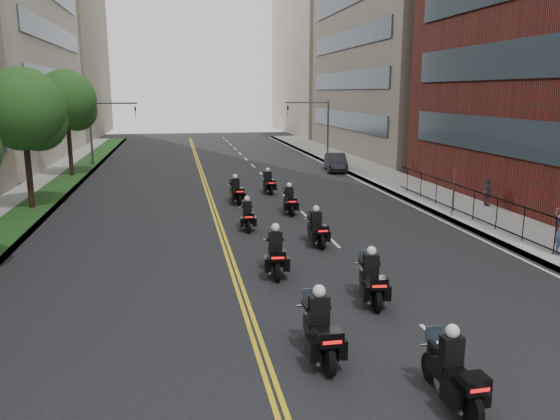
# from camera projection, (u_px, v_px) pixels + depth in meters

# --- Properties ---
(sidewalk_right) EXTENTS (4.00, 90.00, 0.15)m
(sidewalk_right) POSITION_uv_depth(u_px,v_px,m) (421.00, 192.00, 34.97)
(sidewalk_right) COLOR gray
(sidewalk_right) RESTS_ON ground
(sidewalk_left) EXTENTS (4.00, 90.00, 0.15)m
(sidewalk_left) POSITION_uv_depth(u_px,v_px,m) (22.00, 206.00, 30.61)
(sidewalk_left) COLOR gray
(sidewalk_left) RESTS_ON ground
(grass_strip) EXTENTS (2.00, 90.00, 0.04)m
(grass_strip) POSITION_uv_depth(u_px,v_px,m) (37.00, 204.00, 30.73)
(grass_strip) COLOR #183814
(grass_strip) RESTS_ON sidewalk_left
(building_right_tan) EXTENTS (15.11, 28.00, 30.00)m
(building_right_tan) POSITION_uv_depth(u_px,v_px,m) (418.00, 5.00, 55.59)
(building_right_tan) COLOR #746455
(building_right_tan) RESTS_ON ground
(building_right_far) EXTENTS (15.00, 28.00, 26.00)m
(building_right_far) POSITION_uv_depth(u_px,v_px,m) (335.00, 48.00, 84.82)
(building_right_far) COLOR #AE9F8D
(building_right_far) RESTS_ON ground
(building_left_far) EXTENTS (16.00, 28.00, 26.00)m
(building_left_far) POSITION_uv_depth(u_px,v_px,m) (38.00, 43.00, 76.92)
(building_left_far) COLOR #746455
(building_left_far) RESTS_ON ground
(iron_fence) EXTENTS (0.05, 28.00, 1.50)m
(iron_fence) POSITION_uv_depth(u_px,v_px,m) (539.00, 229.00, 22.13)
(iron_fence) COLOR black
(iron_fence) RESTS_ON sidewalk_right
(traffic_signal_right) EXTENTS (4.09, 0.20, 5.60)m
(traffic_signal_right) POSITION_uv_depth(u_px,v_px,m) (318.00, 121.00, 50.07)
(traffic_signal_right) COLOR #3F3F44
(traffic_signal_right) RESTS_ON ground
(traffic_signal_left) EXTENTS (4.09, 0.20, 5.60)m
(traffic_signal_left) POSITION_uv_depth(u_px,v_px,m) (102.00, 123.00, 46.60)
(traffic_signal_left) COLOR #3F3F44
(traffic_signal_left) RESTS_ON ground
(motorcycle_1) EXTENTS (0.54, 2.33, 1.72)m
(motorcycle_1) POSITION_uv_depth(u_px,v_px,m) (453.00, 374.00, 11.24)
(motorcycle_1) COLOR black
(motorcycle_1) RESTS_ON ground
(motorcycle_2) EXTENTS (0.57, 2.51, 1.86)m
(motorcycle_2) POSITION_uv_depth(u_px,v_px,m) (320.00, 331.00, 13.13)
(motorcycle_2) COLOR black
(motorcycle_2) RESTS_ON ground
(motorcycle_3) EXTENTS (0.70, 2.39, 1.76)m
(motorcycle_3) POSITION_uv_depth(u_px,v_px,m) (372.00, 281.00, 16.71)
(motorcycle_3) COLOR black
(motorcycle_3) RESTS_ON ground
(motorcycle_4) EXTENTS (0.70, 2.48, 1.83)m
(motorcycle_4) POSITION_uv_depth(u_px,v_px,m) (276.00, 255.00, 19.32)
(motorcycle_4) COLOR black
(motorcycle_4) RESTS_ON ground
(motorcycle_5) EXTENTS (0.53, 2.28, 1.68)m
(motorcycle_5) POSITION_uv_depth(u_px,v_px,m) (317.00, 230.00, 23.04)
(motorcycle_5) COLOR black
(motorcycle_5) RESTS_ON ground
(motorcycle_6) EXTENTS (0.52, 2.15, 1.58)m
(motorcycle_6) POSITION_uv_depth(u_px,v_px,m) (247.00, 216.00, 25.66)
(motorcycle_6) COLOR black
(motorcycle_6) RESTS_ON ground
(motorcycle_7) EXTENTS (0.53, 2.24, 1.65)m
(motorcycle_7) POSITION_uv_depth(u_px,v_px,m) (289.00, 201.00, 29.00)
(motorcycle_7) COLOR black
(motorcycle_7) RESTS_ON ground
(motorcycle_8) EXTENTS (0.69, 2.30, 1.70)m
(motorcycle_8) POSITION_uv_depth(u_px,v_px,m) (236.00, 192.00, 31.67)
(motorcycle_8) COLOR black
(motorcycle_8) RESTS_ON ground
(motorcycle_9) EXTENTS (0.56, 2.22, 1.63)m
(motorcycle_9) POSITION_uv_depth(u_px,v_px,m) (268.00, 183.00, 34.75)
(motorcycle_9) COLOR black
(motorcycle_9) RESTS_ON ground
(parked_sedan) EXTENTS (2.23, 4.56, 1.44)m
(parked_sedan) POSITION_uv_depth(u_px,v_px,m) (336.00, 162.00, 44.53)
(parked_sedan) COLOR black
(parked_sedan) RESTS_ON ground
(pedestrian_c) EXTENTS (0.59, 0.98, 1.56)m
(pedestrian_c) POSITION_uv_depth(u_px,v_px,m) (487.00, 192.00, 30.19)
(pedestrian_c) COLOR #47474F
(pedestrian_c) RESTS_ON sidewalk_right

